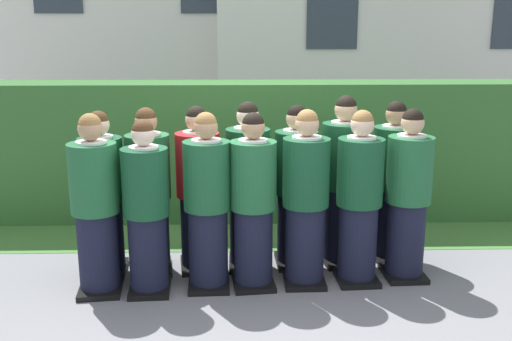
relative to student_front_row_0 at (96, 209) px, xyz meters
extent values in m
plane|color=slate|center=(1.45, 0.11, -0.79)|extent=(60.00, 60.00, 0.00)
cylinder|color=black|center=(0.00, 0.00, -0.41)|extent=(0.36, 0.36, 0.76)
cube|color=black|center=(0.00, 0.00, -0.76)|extent=(0.43, 0.51, 0.05)
cylinder|color=#1E5B33|center=(0.00, 0.00, 0.29)|extent=(0.43, 0.43, 0.63)
cylinder|color=white|center=(0.00, 0.00, 0.61)|extent=(0.27, 0.27, 0.03)
cube|color=gold|center=(-0.02, 0.20, 0.41)|extent=(0.04, 0.02, 0.28)
sphere|color=tan|center=(0.00, 0.00, 0.73)|extent=(0.21, 0.21, 0.21)
sphere|color=olive|center=(0.00, 0.00, 0.77)|extent=(0.20, 0.20, 0.20)
cylinder|color=black|center=(0.46, -0.01, -0.42)|extent=(0.35, 0.35, 0.74)
cube|color=black|center=(0.46, -0.01, -0.76)|extent=(0.40, 0.48, 0.05)
cylinder|color=#144728|center=(0.46, -0.01, 0.25)|extent=(0.42, 0.42, 0.61)
cylinder|color=white|center=(0.46, -0.01, 0.56)|extent=(0.26, 0.26, 0.03)
cube|color=#236038|center=(0.44, 0.19, 0.37)|extent=(0.04, 0.01, 0.27)
sphere|color=beige|center=(0.46, -0.01, 0.68)|extent=(0.21, 0.21, 0.21)
sphere|color=#472D19|center=(0.46, -0.01, 0.72)|extent=(0.19, 0.19, 0.19)
cylinder|color=black|center=(1.00, 0.08, -0.41)|extent=(0.36, 0.36, 0.76)
cube|color=black|center=(1.00, 0.08, -0.76)|extent=(0.40, 0.49, 0.05)
cylinder|color=#19512D|center=(1.00, 0.08, 0.28)|extent=(0.43, 0.43, 0.63)
cylinder|color=white|center=(1.00, 0.08, 0.60)|extent=(0.27, 0.27, 0.03)
cube|color=#236038|center=(0.99, 0.28, 0.41)|extent=(0.04, 0.01, 0.28)
sphere|color=tan|center=(1.00, 0.08, 0.72)|extent=(0.21, 0.21, 0.21)
sphere|color=olive|center=(1.00, 0.08, 0.76)|extent=(0.20, 0.20, 0.20)
cylinder|color=black|center=(1.41, 0.10, -0.41)|extent=(0.36, 0.36, 0.75)
cube|color=black|center=(1.41, 0.10, -0.76)|extent=(0.43, 0.51, 0.05)
cylinder|color=#1E5B33|center=(1.41, 0.10, 0.28)|extent=(0.43, 0.43, 0.62)
cylinder|color=white|center=(1.41, 0.10, 0.60)|extent=(0.26, 0.26, 0.03)
cube|color=gold|center=(1.39, 0.30, 0.40)|extent=(0.04, 0.02, 0.27)
sphere|color=tan|center=(1.41, 0.10, 0.72)|extent=(0.21, 0.21, 0.21)
sphere|color=black|center=(1.41, 0.10, 0.75)|extent=(0.20, 0.20, 0.20)
cylinder|color=black|center=(1.90, 0.14, -0.41)|extent=(0.37, 0.37, 0.76)
cube|color=black|center=(1.90, 0.14, -0.76)|extent=(0.39, 0.48, 0.05)
cylinder|color=#144728|center=(1.90, 0.14, 0.29)|extent=(0.43, 0.43, 0.63)
cylinder|color=white|center=(1.90, 0.14, 0.61)|extent=(0.27, 0.27, 0.03)
cube|color=#236038|center=(1.90, 0.35, 0.42)|extent=(0.04, 0.01, 0.28)
sphere|color=tan|center=(1.90, 0.14, 0.74)|extent=(0.22, 0.22, 0.22)
sphere|color=olive|center=(1.90, 0.14, 0.77)|extent=(0.20, 0.20, 0.20)
cylinder|color=black|center=(2.40, 0.18, -0.41)|extent=(0.36, 0.36, 0.76)
cube|color=black|center=(2.40, 0.18, -0.76)|extent=(0.41, 0.49, 0.05)
cylinder|color=#144728|center=(2.40, 0.18, 0.28)|extent=(0.43, 0.43, 0.63)
cylinder|color=white|center=(2.40, 0.18, 0.60)|extent=(0.27, 0.27, 0.03)
cube|color=#236038|center=(2.39, 0.38, 0.41)|extent=(0.04, 0.01, 0.28)
sphere|color=beige|center=(2.40, 0.18, 0.72)|extent=(0.21, 0.21, 0.21)
sphere|color=olive|center=(2.40, 0.18, 0.76)|extent=(0.20, 0.20, 0.20)
cylinder|color=black|center=(2.88, 0.26, -0.41)|extent=(0.36, 0.36, 0.76)
cube|color=black|center=(2.88, 0.26, -0.76)|extent=(0.40, 0.49, 0.05)
cylinder|color=#1E5B33|center=(2.88, 0.26, 0.28)|extent=(0.43, 0.43, 0.63)
cylinder|color=white|center=(2.88, 0.26, 0.60)|extent=(0.27, 0.27, 0.03)
cube|color=#236038|center=(2.87, 0.46, 0.41)|extent=(0.04, 0.01, 0.28)
sphere|color=tan|center=(2.88, 0.26, 0.72)|extent=(0.21, 0.21, 0.21)
sphere|color=black|center=(2.88, 0.26, 0.76)|extent=(0.20, 0.20, 0.20)
cylinder|color=black|center=(-0.03, 0.44, -0.42)|extent=(0.35, 0.35, 0.74)
cube|color=black|center=(-0.03, 0.44, -0.76)|extent=(0.41, 0.49, 0.05)
cylinder|color=#144728|center=(-0.03, 0.44, 0.26)|extent=(0.42, 0.42, 0.61)
cylinder|color=white|center=(-0.03, 0.44, 0.57)|extent=(0.26, 0.26, 0.03)
cube|color=gold|center=(-0.05, 0.64, 0.38)|extent=(0.04, 0.01, 0.27)
sphere|color=beige|center=(-0.03, 0.44, 0.69)|extent=(0.21, 0.21, 0.21)
sphere|color=#472D19|center=(-0.03, 0.44, 0.73)|extent=(0.19, 0.19, 0.19)
cube|color=white|center=(-0.06, 0.71, 0.17)|extent=(0.15, 0.02, 0.20)
cylinder|color=black|center=(0.41, 0.46, -0.41)|extent=(0.36, 0.36, 0.75)
cube|color=black|center=(0.41, 0.46, -0.76)|extent=(0.44, 0.52, 0.05)
cylinder|color=#1E5B33|center=(0.41, 0.46, 0.28)|extent=(0.43, 0.43, 0.62)
cylinder|color=white|center=(0.41, 0.46, 0.59)|extent=(0.26, 0.26, 0.03)
cube|color=gold|center=(0.38, 0.66, 0.40)|extent=(0.04, 0.02, 0.27)
sphere|color=tan|center=(0.41, 0.46, 0.71)|extent=(0.21, 0.21, 0.21)
sphere|color=#472D19|center=(0.41, 0.46, 0.75)|extent=(0.20, 0.20, 0.20)
cube|color=white|center=(0.37, 0.73, 0.18)|extent=(0.15, 0.03, 0.20)
cylinder|color=black|center=(0.88, 0.52, -0.41)|extent=(0.36, 0.36, 0.76)
cube|color=black|center=(0.88, 0.52, -0.76)|extent=(0.43, 0.51, 0.05)
cylinder|color=#AD191E|center=(0.88, 0.52, 0.28)|extent=(0.43, 0.43, 0.62)
cylinder|color=white|center=(0.88, 0.52, 0.60)|extent=(0.26, 0.26, 0.03)
cube|color=gold|center=(0.86, 0.72, 0.41)|extent=(0.04, 0.02, 0.27)
sphere|color=tan|center=(0.88, 0.52, 0.72)|extent=(0.21, 0.21, 0.21)
sphere|color=black|center=(0.88, 0.52, 0.76)|extent=(0.20, 0.20, 0.20)
cylinder|color=black|center=(1.37, 0.56, -0.40)|extent=(0.37, 0.37, 0.77)
cube|color=black|center=(1.37, 0.56, -0.76)|extent=(0.39, 0.48, 0.05)
cylinder|color=#144728|center=(1.37, 0.56, 0.30)|extent=(0.44, 0.44, 0.64)
cylinder|color=white|center=(1.37, 0.56, 0.63)|extent=(0.27, 0.27, 0.03)
cube|color=#236038|center=(1.37, 0.77, 0.43)|extent=(0.04, 0.01, 0.28)
sphere|color=beige|center=(1.37, 0.56, 0.75)|extent=(0.22, 0.22, 0.22)
sphere|color=black|center=(1.37, 0.56, 0.79)|extent=(0.20, 0.20, 0.20)
cylinder|color=black|center=(1.85, 0.59, -0.41)|extent=(0.36, 0.36, 0.75)
cube|color=black|center=(1.85, 0.59, -0.76)|extent=(0.40, 0.49, 0.05)
cylinder|color=#144728|center=(1.85, 0.59, 0.28)|extent=(0.43, 0.43, 0.62)
cylinder|color=white|center=(1.85, 0.59, 0.60)|extent=(0.26, 0.26, 0.03)
cube|color=#236038|center=(1.84, 0.79, 0.40)|extent=(0.04, 0.01, 0.27)
sphere|color=tan|center=(1.85, 0.59, 0.72)|extent=(0.21, 0.21, 0.21)
sphere|color=black|center=(1.85, 0.59, 0.75)|extent=(0.20, 0.20, 0.20)
cylinder|color=black|center=(2.33, 0.64, -0.39)|extent=(0.38, 0.38, 0.79)
cube|color=black|center=(2.33, 0.64, -0.76)|extent=(0.47, 0.55, 0.05)
cylinder|color=#144728|center=(2.33, 0.64, 0.33)|extent=(0.45, 0.45, 0.65)
cylinder|color=white|center=(2.33, 0.64, 0.67)|extent=(0.28, 0.28, 0.03)
cube|color=gold|center=(2.30, 0.85, 0.46)|extent=(0.04, 0.02, 0.29)
sphere|color=tan|center=(2.33, 0.64, 0.79)|extent=(0.22, 0.22, 0.22)
sphere|color=black|center=(2.33, 0.64, 0.83)|extent=(0.21, 0.21, 0.21)
cylinder|color=black|center=(2.86, 0.73, -0.41)|extent=(0.36, 0.36, 0.76)
cube|color=black|center=(2.86, 0.73, -0.76)|extent=(0.46, 0.53, 0.05)
cylinder|color=#19512D|center=(2.86, 0.73, 0.29)|extent=(0.43, 0.43, 0.63)
cylinder|color=white|center=(2.86, 0.73, 0.61)|extent=(0.27, 0.27, 0.03)
cube|color=#236038|center=(2.82, 0.94, 0.42)|extent=(0.04, 0.02, 0.28)
sphere|color=tan|center=(2.86, 0.73, 0.73)|extent=(0.22, 0.22, 0.22)
sphere|color=black|center=(2.86, 0.73, 0.77)|extent=(0.20, 0.20, 0.20)
cube|color=#33662D|center=(1.45, 2.17, 0.07)|extent=(7.89, 0.70, 1.71)
cube|color=silver|center=(4.58, 7.75, 1.23)|extent=(7.36, 4.18, 4.04)
cube|color=#2D3842|center=(2.92, 5.64, 1.72)|extent=(0.90, 0.04, 1.10)
cube|color=silver|center=(-0.71, 8.07, 1.73)|extent=(6.05, 3.21, 5.04)
cube|color=#477A38|center=(1.45, 1.37, -0.78)|extent=(7.89, 0.90, 0.01)
camera|label=1|loc=(1.31, -5.11, 1.62)|focal=41.79mm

